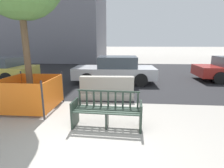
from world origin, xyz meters
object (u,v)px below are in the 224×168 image
street_bench (107,112)px  jersey_barrier_centre (107,89)px  construction_fence (31,92)px  car_sedan_mid (115,70)px

street_bench → jersey_barrier_centre: (-0.26, 2.30, -0.06)m
street_bench → construction_fence: 2.70m
jersey_barrier_centre → construction_fence: construction_fence is taller
street_bench → jersey_barrier_centre: 2.32m
street_bench → construction_fence: (-2.51, 1.01, 0.15)m
street_bench → construction_fence: construction_fence is taller
jersey_barrier_centre → construction_fence: size_ratio=1.32×
street_bench → construction_fence: bearing=158.1°
construction_fence → car_sedan_mid: bearing=59.6°
jersey_barrier_centre → car_sedan_mid: bearing=87.2°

